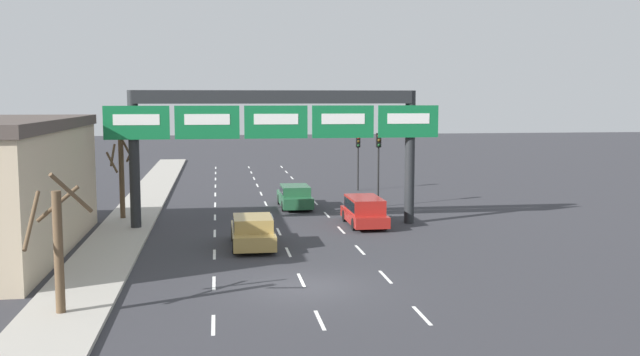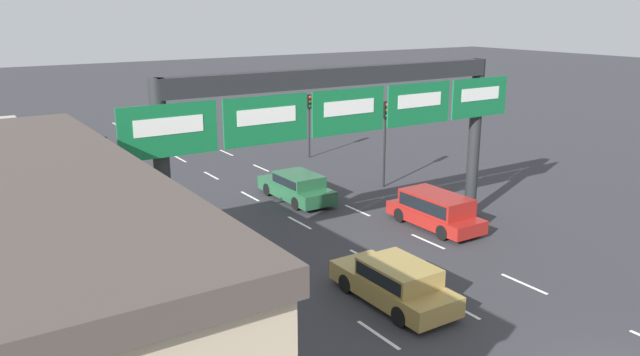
{
  "view_description": "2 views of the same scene",
  "coord_description": "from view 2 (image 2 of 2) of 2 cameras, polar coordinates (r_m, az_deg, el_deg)",
  "views": [
    {
      "loc": [
        -3.09,
        -25.42,
        6.91
      ],
      "look_at": [
        1.88,
        9.01,
        3.01
      ],
      "focal_mm": 40.0,
      "sensor_mm": 36.0,
      "label": 1
    },
    {
      "loc": [
        -13.97,
        -7.15,
        9.48
      ],
      "look_at": [
        0.11,
        14.45,
        2.47
      ],
      "focal_mm": 35.0,
      "sensor_mm": 36.0,
      "label": 2
    }
  ],
  "objects": [
    {
      "name": "car_gold",
      "position": [
        21.01,
        6.89,
        -9.35
      ],
      "size": [
        1.95,
        4.76,
        1.47
      ],
      "color": "#A88947",
      "rests_on": "ground_plane"
    },
    {
      "name": "car_green",
      "position": [
        31.76,
        -2.11,
        -0.72
      ],
      "size": [
        1.91,
        4.86,
        1.44
      ],
      "color": "#235B38",
      "rests_on": "ground_plane"
    },
    {
      "name": "traffic_light_near_gantry",
      "position": [
        33.78,
        6.0,
        4.7
      ],
      "size": [
        0.3,
        0.35,
        4.71
      ],
      "color": "black",
      "rests_on": "ground_plane"
    },
    {
      "name": "lane_dashes",
      "position": [
        26.67,
        0.91,
        -5.6
      ],
      "size": [
        6.72,
        67.0,
        0.01
      ],
      "color": "white",
      "rests_on": "ground_plane"
    },
    {
      "name": "traffic_light_mid_block",
      "position": [
        40.59,
        -0.98,
        6.0
      ],
      "size": [
        0.3,
        0.35,
        4.15
      ],
      "color": "black",
      "rests_on": "ground_plane"
    },
    {
      "name": "suv_red",
      "position": [
        28.27,
        10.51,
        -2.77
      ],
      "size": [
        1.87,
        4.64,
        1.56
      ],
      "color": "maroon",
      "rests_on": "ground_plane"
    },
    {
      "name": "tree_bare_closest",
      "position": [
        24.44,
        -18.79,
        -1.32
      ],
      "size": [
        2.04,
        2.03,
        4.96
      ],
      "color": "brown",
      "rests_on": "sidewalk_left"
    },
    {
      "name": "sign_gantry",
      "position": [
        24.43,
        2.27,
        6.1
      ],
      "size": [
        17.73,
        0.7,
        7.33
      ],
      "color": "#232628",
      "rests_on": "ground_plane"
    }
  ]
}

